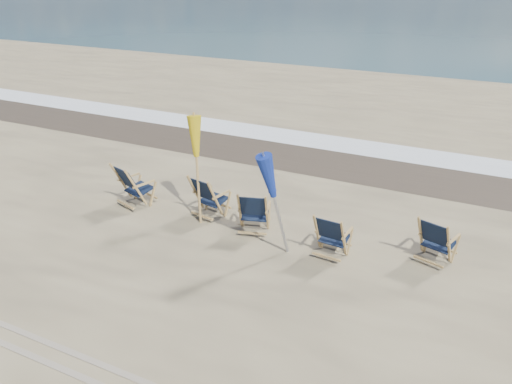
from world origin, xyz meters
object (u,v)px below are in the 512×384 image
beach_chair_2 (267,214)px  beach_chair_4 (449,246)px  beach_chair_1 (215,201)px  umbrella_blue (278,177)px  beach_chair_3 (343,240)px  umbrella_yellow (196,143)px  beach_chair_0 (136,190)px

beach_chair_2 → beach_chair_4: 3.48m
beach_chair_1 → umbrella_blue: 2.18m
beach_chair_3 → umbrella_blue: bearing=19.0°
beach_chair_3 → umbrella_yellow: size_ratio=0.42×
beach_chair_0 → beach_chair_4: bearing=-157.7°
beach_chair_2 → beach_chair_4: (3.46, 0.29, -0.01)m
umbrella_yellow → beach_chair_3: bearing=-5.8°
beach_chair_3 → umbrella_yellow: (-3.32, 0.34, 1.28)m
umbrella_yellow → umbrella_blue: size_ratio=1.06×
beach_chair_2 → beach_chair_3: size_ratio=1.04×
beach_chair_2 → beach_chair_0: bearing=-12.4°
beach_chair_4 → umbrella_blue: bearing=34.5°
beach_chair_3 → umbrella_yellow: umbrella_yellow is taller
beach_chair_3 → umbrella_blue: 1.70m
beach_chair_0 → umbrella_yellow: 1.92m
beach_chair_0 → beach_chair_2: beach_chair_0 is taller
beach_chair_3 → beach_chair_4: size_ratio=0.98×
beach_chair_4 → umbrella_blue: 3.31m
beach_chair_4 → umbrella_blue: size_ratio=0.45×
beach_chair_4 → beach_chair_1: bearing=20.1°
beach_chair_2 → umbrella_yellow: umbrella_yellow is taller
beach_chair_2 → umbrella_blue: size_ratio=0.46×
umbrella_yellow → beach_chair_2: bearing=-1.2°
beach_chair_1 → beach_chair_0: bearing=21.1°
beach_chair_4 → umbrella_blue: (-2.97, -0.91, 1.15)m
beach_chair_2 → beach_chair_1: bearing=-20.2°
beach_chair_2 → umbrella_blue: 1.39m
beach_chair_0 → beach_chair_3: (4.78, -0.06, -0.06)m
beach_chair_2 → umbrella_yellow: (-1.63, 0.03, 1.26)m
beach_chair_2 → umbrella_blue: bearing=111.6°
beach_chair_3 → beach_chair_4: (1.77, 0.59, 0.01)m
beach_chair_1 → beach_chair_2: bearing=-172.0°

